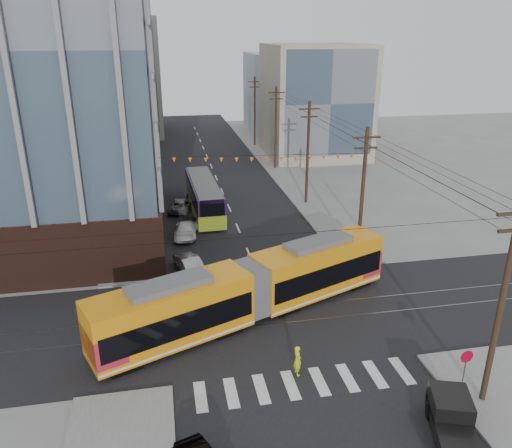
{
  "coord_description": "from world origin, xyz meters",
  "views": [
    {
      "loc": [
        -6.73,
        -23.95,
        17.63
      ],
      "look_at": [
        -0.46,
        8.52,
        4.83
      ],
      "focal_mm": 35.0,
      "sensor_mm": 36.0,
      "label": 1
    }
  ],
  "objects": [
    {
      "name": "parked_car_silver",
      "position": [
        -5.23,
        11.63,
        0.69
      ],
      "size": [
        2.43,
        4.39,
        1.37
      ],
      "primitive_type": "imported",
      "rotation": [
        0.0,
        0.0,
        3.39
      ],
      "color": "#999999",
      "rests_on": "ground"
    },
    {
      "name": "streetcar",
      "position": [
        -1.65,
        4.16,
        2.03
      ],
      "size": [
        20.58,
        10.83,
        4.06
      ],
      "primitive_type": null,
      "rotation": [
        0.0,
        0.0,
        0.39
      ],
      "color": "orange",
      "rests_on": "ground"
    },
    {
      "name": "bg_bldg_ne_near",
      "position": [
        16.0,
        48.0,
        8.0
      ],
      "size": [
        14.0,
        14.0,
        16.0
      ],
      "primitive_type": "cube",
      "color": "gray",
      "rests_on": "ground"
    },
    {
      "name": "utility_pole_far",
      "position": [
        8.5,
        56.0,
        5.5
      ],
      "size": [
        0.3,
        0.3,
        11.0
      ],
      "primitive_type": "cylinder",
      "color": "black",
      "rests_on": "ground"
    },
    {
      "name": "pedestrian",
      "position": [
        -0.22,
        -2.14,
        0.89
      ],
      "size": [
        0.51,
        0.7,
        1.78
      ],
      "primitive_type": "imported",
      "rotation": [
        0.0,
        0.0,
        1.71
      ],
      "color": "#C1E014",
      "rests_on": "ground"
    },
    {
      "name": "jersey_barrier",
      "position": [
        8.3,
        13.78,
        0.44
      ],
      "size": [
        2.74,
        4.43,
        0.88
      ],
      "primitive_type": "cube",
      "rotation": [
        0.0,
        0.0,
        0.43
      ],
      "color": "gray",
      "rests_on": "ground"
    },
    {
      "name": "ground",
      "position": [
        0.0,
        0.0,
        0.0
      ],
      "size": [
        160.0,
        160.0,
        0.0
      ],
      "primitive_type": "plane",
      "color": "slate"
    },
    {
      "name": "bg_bldg_nw_near",
      "position": [
        -17.0,
        52.0,
        9.0
      ],
      "size": [
        18.0,
        16.0,
        18.0
      ],
      "primitive_type": "cube",
      "color": "#8C99A5",
      "rests_on": "ground"
    },
    {
      "name": "bg_bldg_ne_far",
      "position": [
        18.0,
        68.0,
        7.0
      ],
      "size": [
        16.0,
        16.0,
        14.0
      ],
      "primitive_type": "cube",
      "color": "#8C99A5",
      "rests_on": "ground"
    },
    {
      "name": "parked_car_grey",
      "position": [
        -5.07,
        26.17,
        0.63
      ],
      "size": [
        3.09,
        4.89,
        1.26
      ],
      "primitive_type": "imported",
      "rotation": [
        0.0,
        0.0,
        2.91
      ],
      "color": "#5B5D5F",
      "rests_on": "ground"
    },
    {
      "name": "parked_car_white",
      "position": [
        -4.98,
        18.97,
        0.69
      ],
      "size": [
        2.54,
        4.98,
        1.38
      ],
      "primitive_type": "imported",
      "rotation": [
        0.0,
        0.0,
        3.01
      ],
      "color": "beige",
      "rests_on": "ground"
    },
    {
      "name": "city_bus",
      "position": [
        -2.72,
        25.15,
        1.74
      ],
      "size": [
        3.08,
        12.37,
        3.48
      ],
      "primitive_type": null,
      "rotation": [
        0.0,
        0.0,
        0.03
      ],
      "color": "#231137",
      "rests_on": "ground"
    },
    {
      "name": "bg_bldg_nw_far",
      "position": [
        -14.0,
        72.0,
        10.0
      ],
      "size": [
        16.0,
        18.0,
        20.0
      ],
      "primitive_type": "cube",
      "color": "gray",
      "rests_on": "ground"
    },
    {
      "name": "pickup_truck",
      "position": [
        5.44,
        -8.45,
        0.84
      ],
      "size": [
        3.29,
        5.28,
        1.69
      ],
      "primitive_type": null,
      "rotation": [
        0.0,
        0.0,
        -0.33
      ],
      "color": "black",
      "rests_on": "ground"
    },
    {
      "name": "utility_pole_near",
      "position": [
        8.5,
        -6.0,
        5.5
      ],
      "size": [
        0.3,
        0.3,
        11.0
      ],
      "primitive_type": "cylinder",
      "color": "black",
      "rests_on": "ground"
    },
    {
      "name": "stop_sign",
      "position": [
        7.78,
        -5.25,
        1.22
      ],
      "size": [
        0.79,
        0.79,
        2.44
      ],
      "primitive_type": null,
      "rotation": [
        0.0,
        0.0,
        0.06
      ],
      "color": "maroon",
      "rests_on": "ground"
    }
  ]
}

